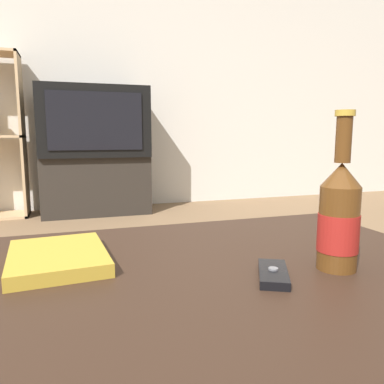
{
  "coord_description": "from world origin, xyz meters",
  "views": [
    {
      "loc": [
        -0.19,
        -0.51,
        0.66
      ],
      "look_at": [
        0.07,
        0.31,
        0.53
      ],
      "focal_mm": 35.0,
      "sensor_mm": 36.0,
      "label": 1
    }
  ],
  "objects_px": {
    "television": "(93,122)",
    "cell_phone": "(273,274)",
    "tv_stand": "(96,185)",
    "table_book": "(58,257)",
    "beer_bottle": "(339,217)"
  },
  "relations": [
    {
      "from": "tv_stand",
      "to": "television",
      "type": "xyz_separation_m",
      "value": [
        0.0,
        -0.0,
        0.52
      ]
    },
    {
      "from": "cell_phone",
      "to": "table_book",
      "type": "distance_m",
      "value": 0.38
    },
    {
      "from": "tv_stand",
      "to": "cell_phone",
      "type": "xyz_separation_m",
      "value": [
        0.11,
        -2.73,
        0.19
      ]
    },
    {
      "from": "cell_phone",
      "to": "beer_bottle",
      "type": "bearing_deg",
      "value": 28.74
    },
    {
      "from": "television",
      "to": "cell_phone",
      "type": "relative_size",
      "value": 7.39
    },
    {
      "from": "tv_stand",
      "to": "cell_phone",
      "type": "distance_m",
      "value": 2.74
    },
    {
      "from": "tv_stand",
      "to": "cell_phone",
      "type": "bearing_deg",
      "value": -87.61
    },
    {
      "from": "television",
      "to": "cell_phone",
      "type": "distance_m",
      "value": 2.75
    },
    {
      "from": "tv_stand",
      "to": "television",
      "type": "height_order",
      "value": "television"
    },
    {
      "from": "beer_bottle",
      "to": "table_book",
      "type": "relative_size",
      "value": 1.19
    },
    {
      "from": "tv_stand",
      "to": "television",
      "type": "relative_size",
      "value": 1.01
    },
    {
      "from": "tv_stand",
      "to": "television",
      "type": "bearing_deg",
      "value": -90.0
    },
    {
      "from": "table_book",
      "to": "television",
      "type": "bearing_deg",
      "value": 80.62
    },
    {
      "from": "television",
      "to": "table_book",
      "type": "bearing_deg",
      "value": -94.99
    },
    {
      "from": "beer_bottle",
      "to": "cell_phone",
      "type": "bearing_deg",
      "value": -177.96
    }
  ]
}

